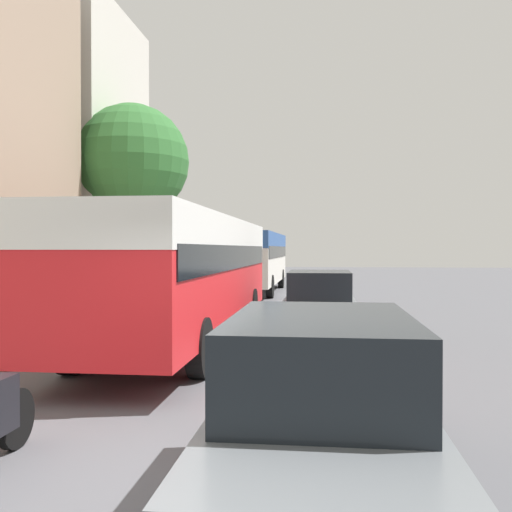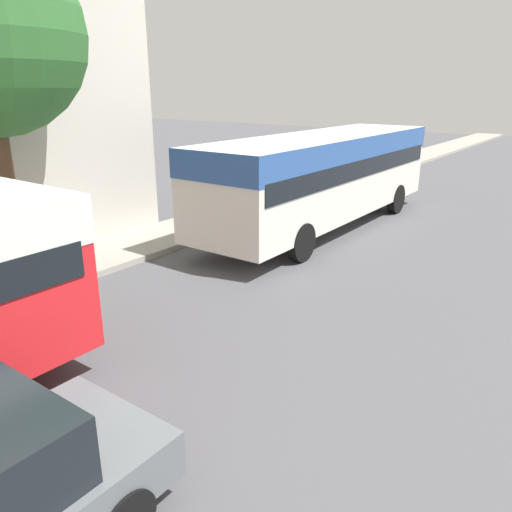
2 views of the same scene
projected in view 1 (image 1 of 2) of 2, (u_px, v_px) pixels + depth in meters
name	position (u px, v px, depth m)	size (l,w,h in m)	color
ground_plane	(167.00, 481.00, 5.22)	(120.00, 120.00, 0.00)	#515156
building_far_terrace	(43.00, 160.00, 22.35)	(6.59, 6.28, 11.23)	beige
bus_lead	(184.00, 261.00, 12.79)	(2.49, 10.91, 2.81)	red
bus_following	(252.00, 254.00, 27.62)	(2.66, 10.35, 2.85)	silver
car_crossing	(321.00, 404.00, 4.87)	(1.80, 4.45, 1.56)	slate
car_far_curb	(320.00, 300.00, 14.73)	(1.86, 4.12, 1.54)	slate
street_tree	(132.00, 162.00, 19.86)	(3.96, 3.96, 7.01)	brown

